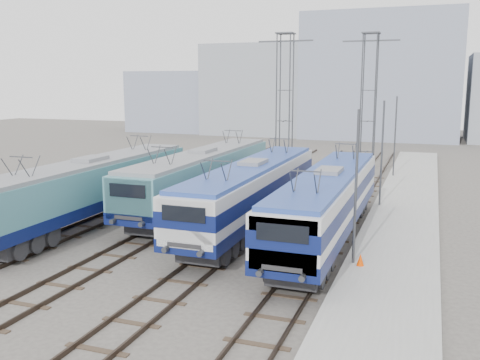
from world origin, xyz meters
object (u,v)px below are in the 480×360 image
object	(u,v)px
catenary_tower_west	(285,101)
mast_front	(356,191)
mast_mid	(382,156)
locomotive_far_right	(328,199)
locomotive_far_left	(90,186)
catenary_tower_east	(368,101)
locomotive_center_left	(202,175)
locomotive_center_right	(252,188)
safety_cone	(360,260)
mast_rear	(395,138)

from	to	relation	value
catenary_tower_west	mast_front	xyz separation A→B (m)	(8.60, -20.00, -3.14)
mast_front	mast_mid	bearing A→B (deg)	90.00
mast_front	catenary_tower_west	bearing A→B (deg)	113.27
catenary_tower_west	locomotive_far_right	bearing A→B (deg)	-67.63
locomotive_far_left	catenary_tower_west	bearing A→B (deg)	68.89
locomotive_far_left	catenary_tower_east	size ratio (longest dim) A/B	1.51
locomotive_center_left	locomotive_center_right	distance (m)	5.55
catenary_tower_east	mast_mid	xyz separation A→B (m)	(2.10, -10.00, -3.14)
locomotive_center_right	safety_cone	xyz separation A→B (m)	(6.69, -5.22, -1.72)
locomotive_far_left	safety_cone	xyz separation A→B (m)	(15.69, -2.79, -1.70)
locomotive_center_left	locomotive_far_right	size ratio (longest dim) A/B	1.03
locomotive_far_left	locomotive_center_right	distance (m)	9.32
locomotive_far_left	catenary_tower_west	world-z (taller)	catenary_tower_west
locomotive_center_right	catenary_tower_west	xyz separation A→B (m)	(-2.25, 15.04, 4.36)
locomotive_far_left	mast_rear	distance (m)	26.43
mast_rear	locomotive_far_right	bearing A→B (deg)	-95.18
mast_rear	safety_cone	distance (m)	24.45
mast_mid	mast_rear	xyz separation A→B (m)	(0.00, 12.00, 0.00)
locomotive_far_right	mast_front	bearing A→B (deg)	-62.81
locomotive_far_left	catenary_tower_east	distance (m)	23.96
locomotive_center_left	mast_front	world-z (taller)	mast_front
locomotive_center_left	mast_mid	bearing A→B (deg)	19.30
locomotive_far_left	catenary_tower_west	distance (m)	19.24
locomotive_far_left	locomotive_far_right	world-z (taller)	locomotive_far_left
mast_front	safety_cone	world-z (taller)	mast_front
locomotive_center_left	mast_rear	distance (m)	19.21
mast_front	safety_cone	bearing A→B (deg)	-38.11
mast_front	safety_cone	size ratio (longest dim) A/B	13.38
locomotive_center_left	safety_cone	xyz separation A→B (m)	(11.19, -8.47, -1.71)
locomotive_far_right	safety_cone	world-z (taller)	locomotive_far_right
mast_front	locomotive_center_right	bearing A→B (deg)	142.03
safety_cone	mast_front	bearing A→B (deg)	141.89
catenary_tower_east	mast_rear	bearing A→B (deg)	43.60
mast_rear	locomotive_center_left	bearing A→B (deg)	-124.48
locomotive_far_left	locomotive_center_left	distance (m)	7.25
locomotive_center_right	mast_front	bearing A→B (deg)	-37.97
safety_cone	catenary_tower_west	bearing A→B (deg)	113.81
locomotive_far_right	catenary_tower_west	bearing A→B (deg)	112.37
locomotive_center_left	catenary_tower_east	world-z (taller)	catenary_tower_east
catenary_tower_west	mast_front	world-z (taller)	catenary_tower_west
locomotive_far_right	catenary_tower_east	xyz separation A→B (m)	(-0.25, 18.40, 4.38)
locomotive_center_right	mast_front	xyz separation A→B (m)	(6.35, -4.96, 1.22)
locomotive_far_right	catenary_tower_east	size ratio (longest dim) A/B	1.48
locomotive_center_right	locomotive_center_left	bearing A→B (deg)	144.20
locomotive_center_left	mast_mid	distance (m)	11.56
locomotive_center_left	safety_cone	bearing A→B (deg)	-37.11
catenary_tower_west	mast_mid	distance (m)	12.16
safety_cone	catenary_tower_east	bearing A→B (deg)	96.26
mast_rear	safety_cone	bearing A→B (deg)	-89.19
safety_cone	locomotive_center_right	bearing A→B (deg)	142.03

